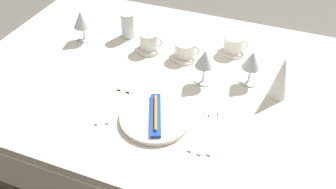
{
  "coord_description": "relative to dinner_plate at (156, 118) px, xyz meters",
  "views": [
    {
      "loc": [
        0.33,
        -1.07,
        1.62
      ],
      "look_at": [
        -0.03,
        -0.13,
        0.76
      ],
      "focal_mm": 38.06,
      "sensor_mm": 36.0,
      "label": 1
    }
  ],
  "objects": [
    {
      "name": "spoon_soup",
      "position": [
        0.16,
        0.04,
        -0.01
      ],
      "size": [
        0.03,
        0.22,
        0.01
      ],
      "color": "beige",
      "rests_on": "dining_table"
    },
    {
      "name": "wine_glass_centre",
      "position": [
        -0.51,
        0.37,
        0.09
      ],
      "size": [
        0.08,
        0.08,
        0.14
      ],
      "color": "silver",
      "rests_on": "dining_table"
    },
    {
      "name": "dinner_plate",
      "position": [
        0.0,
        0.0,
        0.0
      ],
      "size": [
        0.25,
        0.25,
        0.02
      ],
      "primitive_type": "cylinder",
      "color": "white",
      "rests_on": "dining_table"
    },
    {
      "name": "fork_outer",
      "position": [
        -0.15,
        0.03,
        -0.01
      ],
      "size": [
        0.02,
        0.21,
        0.0
      ],
      "color": "beige",
      "rests_on": "dining_table"
    },
    {
      "name": "drink_tumbler",
      "position": [
        -0.33,
        0.47,
        0.05
      ],
      "size": [
        0.06,
        0.06,
        0.12
      ],
      "color": "silver",
      "rests_on": "dining_table"
    },
    {
      "name": "wine_glass_right",
      "position": [
        0.26,
        0.33,
        0.09
      ],
      "size": [
        0.07,
        0.07,
        0.14
      ],
      "color": "silver",
      "rests_on": "dining_table"
    },
    {
      "name": "spoon_tea",
      "position": [
        0.21,
        0.05,
        -0.01
      ],
      "size": [
        0.03,
        0.23,
        0.01
      ],
      "color": "beige",
      "rests_on": "dining_table"
    },
    {
      "name": "saucer_right",
      "position": [
        -0.2,
        0.4,
        -0.0
      ],
      "size": [
        0.12,
        0.12,
        0.01
      ],
      "primitive_type": "cylinder",
      "color": "white",
      "rests_on": "dining_table"
    },
    {
      "name": "toothbrush_package",
      "position": [
        0.0,
        0.0,
        0.02
      ],
      "size": [
        0.11,
        0.21,
        0.02
      ],
      "color": "blue",
      "rests_on": "dinner_plate"
    },
    {
      "name": "spoon_dessert",
      "position": [
        0.18,
        0.03,
        -0.01
      ],
      "size": [
        0.03,
        0.22,
        0.01
      ],
      "color": "beige",
      "rests_on": "dining_table"
    },
    {
      "name": "coffee_cup_left",
      "position": [
        -0.03,
        0.4,
        0.03
      ],
      "size": [
        0.11,
        0.09,
        0.06
      ],
      "color": "white",
      "rests_on": "saucer_left"
    },
    {
      "name": "saucer_far",
      "position": [
        0.15,
        0.52,
        -0.0
      ],
      "size": [
        0.12,
        0.12,
        0.01
      ],
      "primitive_type": "cylinder",
      "color": "white",
      "rests_on": "dining_table"
    },
    {
      "name": "wine_glass_left",
      "position": [
        0.09,
        0.26,
        0.1
      ],
      "size": [
        0.07,
        0.07,
        0.15
      ],
      "color": "silver",
      "rests_on": "dining_table"
    },
    {
      "name": "fork_inner",
      "position": [
        -0.19,
        0.02,
        -0.01
      ],
      "size": [
        0.03,
        0.23,
        0.0
      ],
      "color": "beige",
      "rests_on": "dining_table"
    },
    {
      "name": "dining_table",
      "position": [
        0.03,
        0.25,
        -0.09
      ],
      "size": [
        1.8,
        1.11,
        0.74
      ],
      "color": "silver",
      "rests_on": "ground"
    },
    {
      "name": "coffee_cup_right",
      "position": [
        -0.2,
        0.4,
        0.04
      ],
      "size": [
        0.11,
        0.08,
        0.07
      ],
      "color": "white",
      "rests_on": "saucer_right"
    },
    {
      "name": "coffee_cup_far",
      "position": [
        0.15,
        0.52,
        0.03
      ],
      "size": [
        0.11,
        0.09,
        0.07
      ],
      "color": "white",
      "rests_on": "saucer_far"
    },
    {
      "name": "napkin_folded",
      "position": [
        0.38,
        0.28,
        0.08
      ],
      "size": [
        0.07,
        0.07,
        0.18
      ],
      "primitive_type": "cone",
      "color": "white",
      "rests_on": "dining_table"
    },
    {
      "name": "saucer_left",
      "position": [
        -0.03,
        0.4,
        -0.0
      ],
      "size": [
        0.13,
        0.13,
        0.01
      ],
      "primitive_type": "cylinder",
      "color": "white",
      "rests_on": "dining_table"
    },
    {
      "name": "ground_plane",
      "position": [
        0.03,
        0.25,
        -0.75
      ],
      "size": [
        6.0,
        6.0,
        0.0
      ],
      "primitive_type": "plane",
      "color": "slate"
    }
  ]
}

